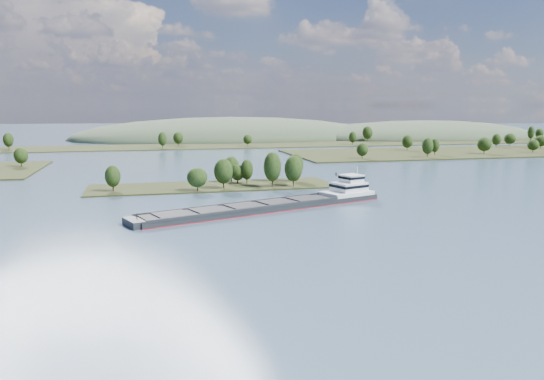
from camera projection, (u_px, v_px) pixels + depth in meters
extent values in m
plane|color=#394D63|center=(237.00, 216.00, 161.53)|extent=(1800.00, 1800.00, 0.00)
cube|color=black|center=(212.00, 187.00, 219.11)|extent=(100.00, 30.00, 1.20)
cylinder|color=black|center=(272.00, 181.00, 215.11)|extent=(0.50, 0.50, 4.67)
ellipsoid|color=black|center=(272.00, 167.00, 214.18)|extent=(7.20, 7.20, 12.01)
cylinder|color=black|center=(231.00, 178.00, 229.36)|extent=(0.50, 0.50, 3.62)
ellipsoid|color=black|center=(231.00, 167.00, 228.63)|extent=(7.16, 7.16, 9.31)
cylinder|color=black|center=(224.00, 184.00, 211.36)|extent=(0.50, 0.50, 3.90)
ellipsoid|color=black|center=(223.00, 171.00, 210.58)|extent=(7.64, 7.64, 10.03)
cylinder|color=black|center=(238.00, 180.00, 225.17)|extent=(0.50, 0.50, 2.62)
ellipsoid|color=black|center=(238.00, 172.00, 224.64)|extent=(6.24, 6.24, 6.73)
cylinder|color=black|center=(197.00, 187.00, 205.13)|extent=(0.50, 0.50, 2.98)
ellipsoid|color=black|center=(197.00, 177.00, 204.53)|extent=(8.02, 8.02, 7.65)
cylinder|color=black|center=(113.00, 187.00, 204.25)|extent=(0.50, 0.50, 3.31)
ellipsoid|color=black|center=(113.00, 176.00, 203.59)|extent=(5.91, 5.91, 8.51)
cylinder|color=black|center=(247.00, 180.00, 224.38)|extent=(0.50, 0.50, 3.39)
ellipsoid|color=black|center=(247.00, 170.00, 223.70)|extent=(5.45, 5.45, 8.72)
cylinder|color=black|center=(296.00, 177.00, 231.44)|extent=(0.50, 0.50, 3.93)
ellipsoid|color=black|center=(296.00, 165.00, 230.65)|extent=(6.87, 6.87, 10.11)
cylinder|color=black|center=(293.00, 181.00, 216.22)|extent=(0.50, 0.50, 4.13)
ellipsoid|color=black|center=(293.00, 169.00, 215.40)|extent=(7.40, 7.40, 10.61)
cylinder|color=black|center=(272.00, 177.00, 232.32)|extent=(0.50, 0.50, 3.10)
ellipsoid|color=black|center=(272.00, 168.00, 231.70)|extent=(6.76, 6.76, 7.97)
cylinder|color=black|center=(21.00, 164.00, 284.75)|extent=(0.50, 0.50, 3.38)
ellipsoid|color=black|center=(21.00, 156.00, 284.07)|extent=(7.36, 7.36, 8.70)
cube|color=black|center=(505.00, 152.00, 387.73)|extent=(320.00, 90.00, 1.60)
cylinder|color=black|center=(540.00, 146.00, 403.46)|extent=(0.50, 0.50, 3.32)
ellipsoid|color=black|center=(541.00, 141.00, 402.80)|extent=(9.15, 9.15, 8.54)
cylinder|color=black|center=(362.00, 156.00, 328.28)|extent=(0.50, 0.50, 3.21)
ellipsoid|color=black|center=(362.00, 149.00, 327.64)|extent=(7.24, 7.24, 8.25)
cylinder|color=black|center=(510.00, 144.00, 429.68)|extent=(0.50, 0.50, 3.38)
ellipsoid|color=black|center=(510.00, 139.00, 429.00)|extent=(9.13, 9.13, 8.70)
cylinder|color=black|center=(533.00, 150.00, 370.61)|extent=(0.50, 0.50, 3.00)
ellipsoid|color=black|center=(533.00, 145.00, 370.00)|extent=(7.81, 7.81, 7.72)
cylinder|color=black|center=(484.00, 151.00, 360.25)|extent=(0.50, 0.50, 3.70)
ellipsoid|color=black|center=(484.00, 144.00, 359.51)|extent=(9.43, 9.43, 9.53)
cylinder|color=black|center=(427.00, 154.00, 335.73)|extent=(0.50, 0.50, 4.12)
ellipsoid|color=black|center=(428.00, 146.00, 334.90)|extent=(7.12, 7.12, 10.59)
cylinder|color=black|center=(435.00, 152.00, 351.52)|extent=(0.50, 0.50, 3.59)
ellipsoid|color=black|center=(435.00, 145.00, 350.80)|extent=(5.74, 5.74, 9.23)
cylinder|color=black|center=(407.00, 148.00, 387.95)|extent=(0.50, 0.50, 3.68)
ellipsoid|color=black|center=(407.00, 141.00, 387.22)|extent=(7.85, 7.85, 9.46)
cylinder|color=black|center=(496.00, 145.00, 417.45)|extent=(0.50, 0.50, 3.46)
ellipsoid|color=black|center=(497.00, 139.00, 416.75)|extent=(7.07, 7.07, 8.91)
cube|color=black|center=(178.00, 147.00, 430.26)|extent=(900.00, 60.00, 1.20)
cylinder|color=black|center=(539.00, 138.00, 512.95)|extent=(0.50, 0.50, 3.58)
ellipsoid|color=black|center=(539.00, 133.00, 512.24)|extent=(7.75, 7.75, 9.19)
cylinder|color=black|center=(353.00, 143.00, 446.79)|extent=(0.50, 0.50, 3.66)
ellipsoid|color=black|center=(353.00, 137.00, 446.05)|extent=(6.48, 6.48, 9.42)
cylinder|color=black|center=(178.00, 144.00, 432.78)|extent=(0.50, 0.50, 3.77)
ellipsoid|color=black|center=(178.00, 138.00, 432.02)|extent=(8.20, 8.20, 9.69)
cylinder|color=black|center=(531.00, 139.00, 492.99)|extent=(0.50, 0.50, 4.59)
ellipsoid|color=black|center=(531.00, 132.00, 492.07)|extent=(6.15, 6.15, 11.81)
cylinder|color=black|center=(367.00, 139.00, 484.57)|extent=(0.50, 0.50, 4.64)
ellipsoid|color=black|center=(367.00, 133.00, 483.64)|extent=(9.15, 9.15, 11.93)
cylinder|color=black|center=(9.00, 147.00, 397.01)|extent=(0.50, 0.50, 4.19)
ellipsoid|color=black|center=(8.00, 140.00, 396.17)|extent=(7.53, 7.53, 10.77)
cylinder|color=black|center=(248.00, 144.00, 433.41)|extent=(0.50, 0.50, 3.05)
ellipsoid|color=black|center=(248.00, 139.00, 432.80)|extent=(7.25, 7.25, 7.84)
cylinder|color=black|center=(163.00, 146.00, 408.75)|extent=(0.50, 0.50, 4.15)
ellipsoid|color=black|center=(162.00, 139.00, 407.92)|extent=(6.62, 6.62, 10.68)
ellipsoid|color=#374630|center=(423.00, 138.00, 557.86)|extent=(260.00, 140.00, 36.00)
ellipsoid|color=#374630|center=(231.00, 139.00, 540.18)|extent=(320.00, 160.00, 44.00)
cube|color=black|center=(267.00, 208.00, 171.35)|extent=(86.01, 39.87, 2.41)
cube|color=maroon|center=(267.00, 209.00, 171.43)|extent=(86.29, 40.15, 0.27)
cube|color=black|center=(235.00, 204.00, 170.78)|extent=(63.94, 23.34, 0.87)
cube|color=black|center=(252.00, 209.00, 161.94)|extent=(63.94, 23.34, 0.87)
cube|color=black|center=(244.00, 207.00, 166.39)|extent=(65.07, 31.45, 0.33)
cube|color=black|center=(172.00, 214.00, 153.27)|extent=(12.29, 11.77, 0.38)
cube|color=black|center=(209.00, 210.00, 159.80)|extent=(12.29, 11.77, 0.38)
cube|color=black|center=(244.00, 206.00, 166.33)|extent=(12.29, 11.77, 0.38)
cube|color=black|center=(275.00, 202.00, 172.87)|extent=(12.29, 11.77, 0.38)
cube|color=black|center=(305.00, 198.00, 179.40)|extent=(12.29, 11.77, 0.38)
cube|color=black|center=(133.00, 223.00, 147.23)|extent=(6.42, 10.37, 2.19)
cylinder|color=black|center=(137.00, 217.00, 147.58)|extent=(0.34, 0.34, 2.41)
cube|color=white|center=(346.00, 193.00, 189.47)|extent=(20.01, 15.79, 1.31)
cube|color=white|center=(349.00, 187.00, 189.72)|extent=(13.25, 11.93, 3.28)
cube|color=black|center=(349.00, 185.00, 189.65)|extent=(13.53, 12.21, 0.98)
cube|color=white|center=(351.00, 179.00, 189.87)|extent=(8.39, 8.39, 2.41)
cube|color=black|center=(351.00, 177.00, 189.80)|extent=(8.67, 8.67, 0.87)
cube|color=white|center=(351.00, 175.00, 189.66)|extent=(8.95, 8.95, 0.22)
cylinder|color=white|center=(357.00, 171.00, 190.94)|extent=(0.28, 0.28, 2.84)
cylinder|color=black|center=(336.00, 174.00, 189.96)|extent=(0.70, 0.70, 1.31)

